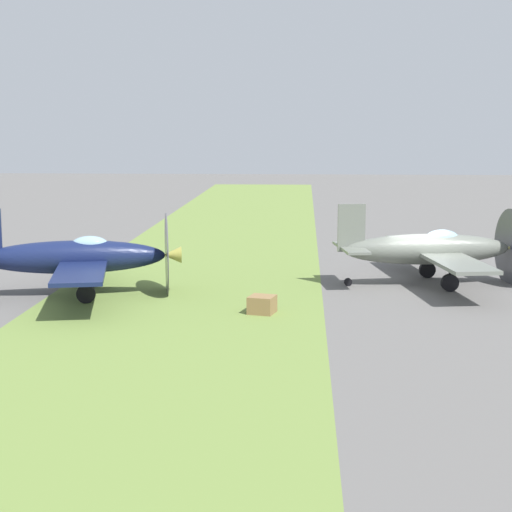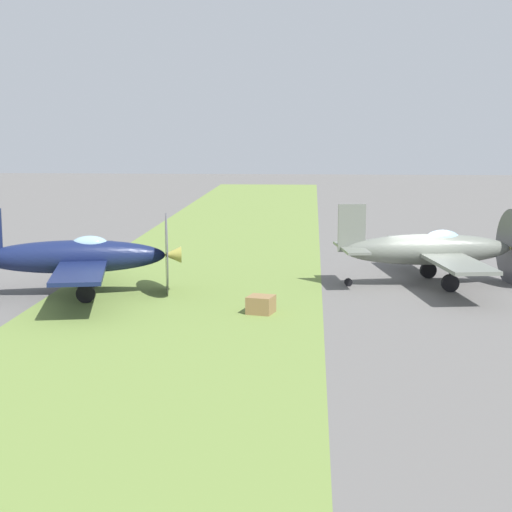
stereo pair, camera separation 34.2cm
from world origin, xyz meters
name	(u,v)px [view 1 (the left image)]	position (x,y,z in m)	size (l,w,h in m)	color
ground_plane	(418,286)	(0.00, 0.00, 0.00)	(160.00, 160.00, 0.00)	#605E5B
grass_verge	(194,283)	(0.00, -9.63, 0.00)	(120.00, 11.00, 0.01)	olive
airplane_lead	(431,249)	(-0.40, 0.54, 1.54)	(10.38, 8.26, 3.67)	slate
airplane_wingman	(78,257)	(2.71, -13.95, 1.56)	(10.50, 8.38, 3.72)	#141E47
supply_crate	(262,305)	(5.51, -6.39, 0.32)	(0.90, 0.90, 0.64)	olive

